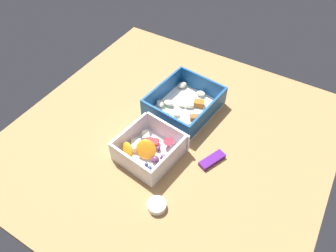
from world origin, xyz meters
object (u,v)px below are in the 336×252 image
pasta_container (184,105)px  paper_cup_liner (157,205)px  fruit_bowl (149,150)px  candy_bar (212,160)px

pasta_container → paper_cup_liner: size_ratio=4.93×
paper_cup_liner → pasta_container: bearing=-162.0°
fruit_bowl → candy_bar: size_ratio=2.21×
fruit_bowl → paper_cup_liner: (11.03, 9.35, -1.40)cm
candy_bar → paper_cup_liner: 18.18cm
fruit_bowl → candy_bar: bearing=114.1°
candy_bar → paper_cup_liner: size_ratio=1.68×
pasta_container → paper_cup_liner: pasta_container is taller
fruit_bowl → candy_bar: fruit_bowl is taller
pasta_container → fruit_bowl: bearing=7.4°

